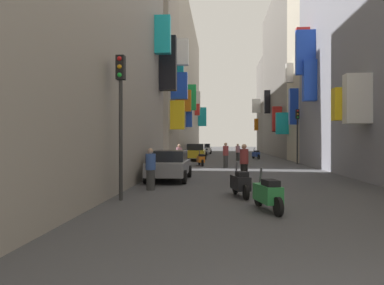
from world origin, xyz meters
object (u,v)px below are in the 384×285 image
object	(u,v)px
scooter_orange	(201,159)
pedestrian_far_away	(226,155)
parked_car_grey	(170,164)
pedestrian_mid_street	(238,152)
scooter_black	(240,183)
traffic_light_near_corner	(121,102)
parked_car_white	(204,148)
scooter_green	(268,194)
traffic_light_far_corner	(297,127)
scooter_blue	(256,154)
parked_car_yellow	(196,152)
pedestrian_crossing	(151,169)
parked_car_blue	(197,150)
pedestrian_near_right	(244,163)
pedestrian_near_left	(179,156)
scooter_silver	(206,152)

from	to	relation	value
scooter_orange	pedestrian_far_away	xyz separation A→B (m)	(1.80, -1.85, 0.39)
parked_car_grey	pedestrian_mid_street	world-z (taller)	pedestrian_mid_street
scooter_black	traffic_light_near_corner	xyz separation A→B (m)	(-3.76, -0.98, 2.59)
parked_car_white	scooter_green	size ratio (longest dim) A/B	2.17
scooter_green	traffic_light_far_corner	size ratio (longest dim) A/B	0.43
scooter_blue	pedestrian_mid_street	world-z (taller)	pedestrian_mid_street
parked_car_white	parked_car_yellow	world-z (taller)	parked_car_yellow
parked_car_white	scooter_blue	xyz separation A→B (m)	(5.72, -13.25, -0.27)
parked_car_grey	parked_car_yellow	distance (m)	16.28
scooter_blue	parked_car_grey	bearing A→B (deg)	-107.37
pedestrian_crossing	pedestrian_mid_street	distance (m)	19.64
parked_car_white	parked_car_yellow	size ratio (longest dim) A/B	0.91
parked_car_yellow	parked_car_blue	bearing A→B (deg)	92.14
pedestrian_near_right	scooter_blue	bearing A→B (deg)	82.60
traffic_light_near_corner	traffic_light_far_corner	distance (m)	19.62
scooter_black	pedestrian_near_right	world-z (taller)	pedestrian_near_right
pedestrian_near_right	parked_car_grey	bearing A→B (deg)	168.48
scooter_orange	scooter_blue	world-z (taller)	same
pedestrian_near_right	pedestrian_mid_street	size ratio (longest dim) A/B	1.10
pedestrian_near_left	parked_car_blue	bearing A→B (deg)	89.11
pedestrian_far_away	traffic_light_near_corner	xyz separation A→B (m)	(-3.52, -13.42, 2.20)
scooter_orange	pedestrian_crossing	distance (m)	13.02
parked_car_blue	parked_car_yellow	distance (m)	6.57
parked_car_white	traffic_light_near_corner	size ratio (longest dim) A/B	0.89
parked_car_white	scooter_blue	distance (m)	14.44
parked_car_white	scooter_blue	world-z (taller)	parked_car_white
scooter_orange	parked_car_white	bearing A→B (deg)	91.69
parked_car_yellow	pedestrian_mid_street	xyz separation A→B (m)	(3.85, -0.46, -0.03)
pedestrian_mid_street	traffic_light_far_corner	world-z (taller)	traffic_light_far_corner
pedestrian_far_away	traffic_light_far_corner	size ratio (longest dim) A/B	0.40
parked_car_white	parked_car_grey	xyz separation A→B (m)	(-0.30, -32.50, 0.00)
scooter_blue	parked_car_white	bearing A→B (deg)	113.35
pedestrian_crossing	scooter_orange	bearing A→B (deg)	84.59
parked_car_blue	parked_car_grey	size ratio (longest dim) A/B	1.02
scooter_blue	pedestrian_near_right	world-z (taller)	pedestrian_near_right
parked_car_white	scooter_green	xyz separation A→B (m)	(3.30, -39.50, -0.27)
pedestrian_near_left	pedestrian_crossing	bearing A→B (deg)	-89.58
scooter_silver	pedestrian_near_left	xyz separation A→B (m)	(-1.09, -20.04, 0.33)
parked_car_grey	scooter_green	size ratio (longest dim) A/B	2.18
parked_car_grey	traffic_light_far_corner	bearing A→B (deg)	54.15
pedestrian_near_right	traffic_light_near_corner	bearing A→B (deg)	-130.05
scooter_black	scooter_orange	size ratio (longest dim) A/B	0.99
traffic_light_far_corner	parked_car_yellow	bearing A→B (deg)	150.93
parked_car_blue	scooter_black	xyz separation A→B (m)	(3.10, -27.52, -0.29)
scooter_green	pedestrian_crossing	size ratio (longest dim) A/B	1.17
parked_car_grey	scooter_silver	distance (m)	26.92
pedestrian_near_left	pedestrian_far_away	size ratio (longest dim) A/B	0.94
pedestrian_crossing	pedestrian_far_away	distance (m)	11.51
scooter_green	traffic_light_near_corner	size ratio (longest dim) A/B	0.41
pedestrian_far_away	traffic_light_near_corner	size ratio (longest dim) A/B	0.38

